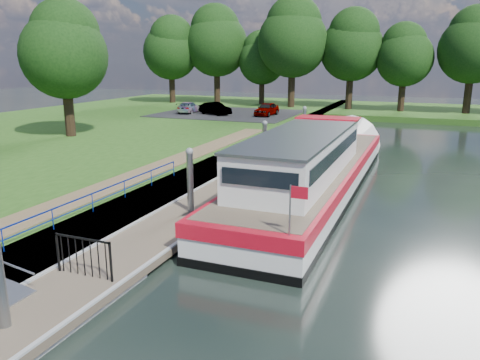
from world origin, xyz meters
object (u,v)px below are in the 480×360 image
at_px(pontoon, 234,188).
at_px(car_c, 189,107).
at_px(barge, 316,168).
at_px(car_b, 215,109).
at_px(car_a, 267,109).

bearing_deg(pontoon, car_c, 122.32).
height_order(barge, car_c, barge).
relative_size(barge, car_b, 5.62).
distance_m(pontoon, car_b, 25.92).
bearing_deg(car_c, barge, 122.40).
xyz_separation_m(car_a, car_b, (-5.11, -1.22, -0.03)).
distance_m(barge, car_a, 24.62).
distance_m(pontoon, car_a, 25.23).
relative_size(pontoon, barge, 1.42).
relative_size(pontoon, car_c, 7.69).
bearing_deg(car_c, car_a, 175.91).
bearing_deg(pontoon, barge, 27.93).
bearing_deg(car_b, pontoon, -128.83).
xyz_separation_m(pontoon, car_a, (-6.57, 24.33, 1.30)).
height_order(car_b, car_c, car_b).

